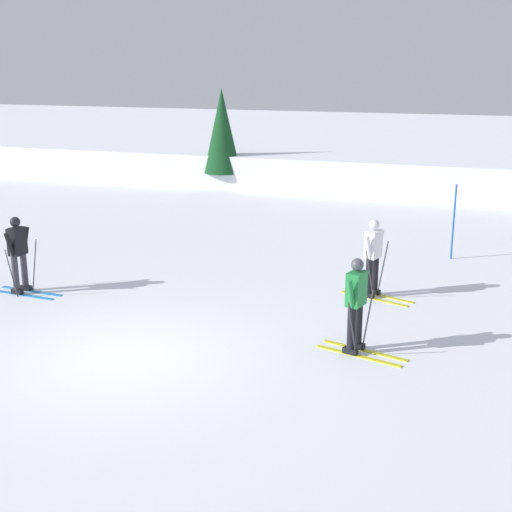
{
  "coord_description": "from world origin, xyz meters",
  "views": [
    {
      "loc": [
        5.64,
        -9.76,
        4.93
      ],
      "look_at": [
        1.08,
        3.84,
        0.9
      ],
      "focal_mm": 48.8,
      "sensor_mm": 36.0,
      "label": 1
    }
  ],
  "objects_px": {
    "skier_green": "(356,303)",
    "trail_marker_pole": "(454,222)",
    "skier_white": "(373,256)",
    "skier_black": "(18,253)",
    "conifer_far_left": "(222,131)"
  },
  "relations": [
    {
      "from": "skier_black",
      "to": "trail_marker_pole",
      "type": "bearing_deg",
      "value": 33.5
    },
    {
      "from": "skier_green",
      "to": "skier_black",
      "type": "height_order",
      "value": "same"
    },
    {
      "from": "conifer_far_left",
      "to": "skier_green",
      "type": "bearing_deg",
      "value": -60.79
    },
    {
      "from": "skier_white",
      "to": "skier_black",
      "type": "xyz_separation_m",
      "value": [
        -7.36,
        -2.21,
        0.0
      ]
    },
    {
      "from": "trail_marker_pole",
      "to": "skier_white",
      "type": "bearing_deg",
      "value": -111.83
    },
    {
      "from": "skier_black",
      "to": "trail_marker_pole",
      "type": "xyz_separation_m",
      "value": [
        8.82,
        5.84,
        0.05
      ]
    },
    {
      "from": "skier_green",
      "to": "conifer_far_left",
      "type": "bearing_deg",
      "value": 119.21
    },
    {
      "from": "skier_green",
      "to": "trail_marker_pole",
      "type": "distance_m",
      "value": 6.84
    },
    {
      "from": "conifer_far_left",
      "to": "trail_marker_pole",
      "type": "bearing_deg",
      "value": -39.69
    },
    {
      "from": "conifer_far_left",
      "to": "skier_black",
      "type": "bearing_deg",
      "value": -87.84
    },
    {
      "from": "skier_green",
      "to": "skier_black",
      "type": "relative_size",
      "value": 1.0
    },
    {
      "from": "skier_white",
      "to": "trail_marker_pole",
      "type": "relative_size",
      "value": 0.88
    },
    {
      "from": "skier_white",
      "to": "conifer_far_left",
      "type": "distance_m",
      "value": 13.9
    },
    {
      "from": "skier_black",
      "to": "conifer_far_left",
      "type": "xyz_separation_m",
      "value": [
        -0.51,
        13.58,
        1.36
      ]
    },
    {
      "from": "skier_green",
      "to": "trail_marker_pole",
      "type": "xyz_separation_m",
      "value": [
        1.24,
        6.72,
        0.05
      ]
    }
  ]
}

